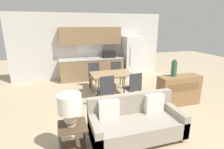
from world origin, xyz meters
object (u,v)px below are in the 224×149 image
dining_table (112,75)px  side_table (73,135)px  dining_chair_near_right (133,86)px  couch (135,122)px  dining_chair_near_left (106,90)px  credenza (179,90)px  refrigerator (132,57)px  table_lamp (70,107)px  dining_chair_far_right (117,73)px  dining_chair_far_left (94,75)px  vase (174,69)px

dining_table → side_table: dining_table is taller
dining_table → dining_chair_near_right: dining_chair_near_right is taller
couch → dining_chair_near_left: 1.58m
credenza → dining_chair_near_right: size_ratio=1.33×
refrigerator → table_lamp: (-2.96, -4.30, 0.05)m
table_lamp → dining_chair_near_right: size_ratio=0.61×
dining_chair_near_left → dining_chair_near_right: same height
couch → side_table: 1.25m
credenza → dining_chair_far_right: (-1.21, 2.00, 0.07)m
refrigerator → dining_chair_near_left: 3.26m
dining_chair_far_left → dining_chair_far_right: same height
couch → dining_chair_far_right: 3.17m
vase → credenza: bearing=-14.2°
dining_table → vase: bearing=-39.6°
side_table → table_lamp: (-0.02, 0.01, 0.54)m
side_table → dining_chair_far_right: 3.73m
credenza → couch: bearing=-149.2°
vase → dining_chair_far_right: bearing=117.7°
credenza → dining_chair_near_left: 2.10m
couch → dining_chair_near_left: dining_chair_near_left is taller
dining_table → couch: size_ratio=0.71×
dining_chair_far_left → dining_chair_near_right: same height
side_table → credenza: credenza is taller
dining_chair_near_left → dining_chair_far_right: size_ratio=1.00×
refrigerator → dining_chair_near_right: (-1.06, -2.61, -0.38)m
dining_table → table_lamp: table_lamp is taller
dining_table → credenza: credenza is taller
refrigerator → vase: bearing=-90.8°
side_table → couch: bearing=5.9°
couch → dining_chair_near_right: (0.64, 1.57, 0.15)m
couch → credenza: 2.15m
vase → dining_chair_near_left: size_ratio=0.51×
table_lamp → credenza: table_lamp is taller
dining_table → vase: (1.45, -1.20, 0.40)m
table_lamp → dining_chair_near_left: table_lamp is taller
side_table → dining_chair_near_right: size_ratio=0.63×
dining_table → dining_chair_near_right: (0.43, -0.77, -0.16)m
refrigerator → dining_table: 2.38m
table_lamp → credenza: bearing=21.4°
dining_table → dining_chair_near_left: 0.90m
couch → credenza: couch is taller
side_table → credenza: 3.32m
couch → side_table: couch is taller
refrigerator → side_table: bearing=-124.3°
vase → dining_chair_near_right: bearing=157.2°
credenza → dining_chair_near_right: bearing=158.5°
couch → credenza: (1.85, 1.10, 0.08)m
credenza → dining_chair_near_right: 1.30m
table_lamp → credenza: 3.37m
couch → table_lamp: size_ratio=3.27×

